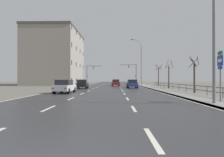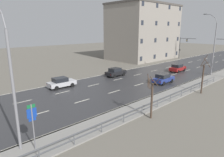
{
  "view_description": "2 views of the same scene",
  "coord_description": "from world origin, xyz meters",
  "px_view_note": "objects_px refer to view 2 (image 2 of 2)",
  "views": [
    {
      "loc": [
        1.33,
        -3.3,
        1.63
      ],
      "look_at": [
        0.32,
        56.68,
        1.84
      ],
      "focal_mm": 31.36,
      "sensor_mm": 36.0,
      "label": 1
    },
    {
      "loc": [
        21.41,
        5.3,
        8.5
      ],
      "look_at": [
        0.0,
        25.39,
        1.2
      ],
      "focal_mm": 31.85,
      "sensor_mm": 36.0,
      "label": 2
    }
  ],
  "objects_px": {
    "street_lamp_midground": "(213,46)",
    "brick_building": "(143,32)",
    "traffic_signal_left": "(182,45)",
    "car_mid_centre": "(163,78)",
    "street_lamp_foreground": "(12,83)",
    "car_distant": "(178,68)",
    "highway_sign": "(33,121)",
    "car_near_right": "(116,72)",
    "car_near_left": "(61,82)"
  },
  "relations": [
    {
      "from": "car_mid_centre",
      "to": "car_near_right",
      "type": "bearing_deg",
      "value": -167.38
    },
    {
      "from": "traffic_signal_left",
      "to": "car_near_right",
      "type": "relative_size",
      "value": 1.49
    },
    {
      "from": "street_lamp_midground",
      "to": "car_mid_centre",
      "type": "relative_size",
      "value": 2.73
    },
    {
      "from": "highway_sign",
      "to": "street_lamp_foreground",
      "type": "bearing_deg",
      "value": -142.17
    },
    {
      "from": "traffic_signal_left",
      "to": "brick_building",
      "type": "xyz_separation_m",
      "value": [
        -8.56,
        -7.55,
        3.67
      ]
    },
    {
      "from": "highway_sign",
      "to": "car_near_right",
      "type": "relative_size",
      "value": 0.85
    },
    {
      "from": "street_lamp_midground",
      "to": "brick_building",
      "type": "xyz_separation_m",
      "value": [
        -23.09,
        8.8,
        2.21
      ]
    },
    {
      "from": "highway_sign",
      "to": "car_near_left",
      "type": "distance_m",
      "value": 16.07
    },
    {
      "from": "highway_sign",
      "to": "car_near_left",
      "type": "height_order",
      "value": "highway_sign"
    },
    {
      "from": "street_lamp_midground",
      "to": "brick_building",
      "type": "distance_m",
      "value": 24.81
    },
    {
      "from": "car_near_left",
      "to": "car_distant",
      "type": "distance_m",
      "value": 23.99
    },
    {
      "from": "street_lamp_foreground",
      "to": "brick_building",
      "type": "relative_size",
      "value": 0.51
    },
    {
      "from": "street_lamp_midground",
      "to": "traffic_signal_left",
      "type": "distance_m",
      "value": 21.92
    },
    {
      "from": "street_lamp_foreground",
      "to": "highway_sign",
      "type": "distance_m",
      "value": 3.0
    },
    {
      "from": "brick_building",
      "to": "highway_sign",
      "type": "bearing_deg",
      "value": -60.59
    },
    {
      "from": "highway_sign",
      "to": "traffic_signal_left",
      "type": "relative_size",
      "value": 0.57
    },
    {
      "from": "car_near_right",
      "to": "car_mid_centre",
      "type": "distance_m",
      "value": 9.05
    },
    {
      "from": "street_lamp_foreground",
      "to": "car_mid_centre",
      "type": "height_order",
      "value": "street_lamp_foreground"
    },
    {
      "from": "car_distant",
      "to": "highway_sign",
      "type": "bearing_deg",
      "value": -79.74
    },
    {
      "from": "car_near_right",
      "to": "car_mid_centre",
      "type": "bearing_deg",
      "value": 11.42
    },
    {
      "from": "car_near_right",
      "to": "car_mid_centre",
      "type": "height_order",
      "value": "same"
    },
    {
      "from": "street_lamp_foreground",
      "to": "car_distant",
      "type": "distance_m",
      "value": 34.16
    },
    {
      "from": "street_lamp_midground",
      "to": "car_near_left",
      "type": "relative_size",
      "value": 2.71
    },
    {
      "from": "traffic_signal_left",
      "to": "car_mid_centre",
      "type": "relative_size",
      "value": 1.5
    },
    {
      "from": "brick_building",
      "to": "car_mid_centre",
      "type": "bearing_deg",
      "value": -44.9
    },
    {
      "from": "street_lamp_midground",
      "to": "car_distant",
      "type": "distance_m",
      "value": 7.74
    },
    {
      "from": "street_lamp_foreground",
      "to": "car_near_right",
      "type": "height_order",
      "value": "street_lamp_foreground"
    },
    {
      "from": "car_near_right",
      "to": "car_mid_centre",
      "type": "xyz_separation_m",
      "value": [
        8.79,
        2.16,
        0.0
      ]
    },
    {
      "from": "street_lamp_midground",
      "to": "highway_sign",
      "type": "relative_size",
      "value": 3.19
    },
    {
      "from": "traffic_signal_left",
      "to": "car_near_left",
      "type": "distance_m",
      "value": 41.01
    },
    {
      "from": "highway_sign",
      "to": "car_near_right",
      "type": "bearing_deg",
      "value": 121.93
    },
    {
      "from": "car_mid_centre",
      "to": "traffic_signal_left",
      "type": "bearing_deg",
      "value": 111.47
    },
    {
      "from": "street_lamp_foreground",
      "to": "highway_sign",
      "type": "bearing_deg",
      "value": 37.83
    },
    {
      "from": "traffic_signal_left",
      "to": "car_distant",
      "type": "xyz_separation_m",
      "value": [
        8.5,
        -17.58,
        -3.24
      ]
    },
    {
      "from": "highway_sign",
      "to": "car_mid_centre",
      "type": "distance_m",
      "value": 23.04
    },
    {
      "from": "car_mid_centre",
      "to": "brick_building",
      "type": "height_order",
      "value": "brick_building"
    },
    {
      "from": "street_lamp_midground",
      "to": "highway_sign",
      "type": "height_order",
      "value": "street_lamp_midground"
    },
    {
      "from": "street_lamp_midground",
      "to": "car_distant",
      "type": "height_order",
      "value": "street_lamp_midground"
    },
    {
      "from": "highway_sign",
      "to": "traffic_signal_left",
      "type": "height_order",
      "value": "traffic_signal_left"
    },
    {
      "from": "street_lamp_foreground",
      "to": "highway_sign",
      "type": "xyz_separation_m",
      "value": [
        0.97,
        0.76,
        -2.74
      ]
    },
    {
      "from": "highway_sign",
      "to": "traffic_signal_left",
      "type": "xyz_separation_m",
      "value": [
        -15.48,
        50.19,
        1.78
      ]
    },
    {
      "from": "highway_sign",
      "to": "car_distant",
      "type": "distance_m",
      "value": 33.38
    },
    {
      "from": "street_lamp_midground",
      "to": "car_mid_centre",
      "type": "bearing_deg",
      "value": -105.13
    },
    {
      "from": "street_lamp_foreground",
      "to": "street_lamp_midground",
      "type": "xyz_separation_m",
      "value": [
        0.02,
        34.59,
        0.5
      ]
    },
    {
      "from": "car_near_left",
      "to": "brick_building",
      "type": "xyz_separation_m",
      "value": [
        -11.08,
        33.25,
        6.91
      ]
    },
    {
      "from": "traffic_signal_left",
      "to": "car_mid_centre",
      "type": "height_order",
      "value": "traffic_signal_left"
    },
    {
      "from": "car_near_right",
      "to": "brick_building",
      "type": "xyz_separation_m",
      "value": [
        -11.27,
        22.15,
        6.91
      ]
    },
    {
      "from": "car_mid_centre",
      "to": "street_lamp_midground",
      "type": "bearing_deg",
      "value": 73.67
    },
    {
      "from": "highway_sign",
      "to": "car_mid_centre",
      "type": "xyz_separation_m",
      "value": [
        -3.98,
        22.65,
        -1.46
      ]
    },
    {
      "from": "car_mid_centre",
      "to": "car_distant",
      "type": "height_order",
      "value": "same"
    }
  ]
}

